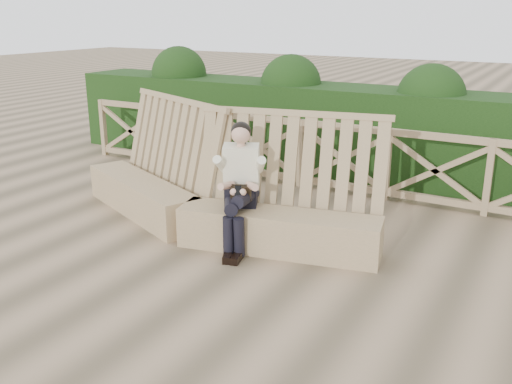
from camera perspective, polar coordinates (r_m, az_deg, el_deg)
The scene contains 5 objects.
ground at distance 6.20m, azimuth -3.72°, elevation -8.61°, with size 60.00×60.00×0.00m, color brown.
bench at distance 7.43m, azimuth -4.78°, elevation -0.71°, with size 4.71×1.66×1.62m.
woman at distance 6.76m, azimuth -1.63°, elevation 1.04°, with size 0.62×0.95×1.51m.
guardrail at distance 8.97m, azimuth 8.58°, elevation 3.34°, with size 10.10×0.09×1.10m.
hedge at distance 10.03m, azimuth 11.16°, elevation 5.87°, with size 12.00×1.20×1.50m, color black.
Camera 1 is at (3.09, -4.63, 2.74)m, focal length 40.00 mm.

